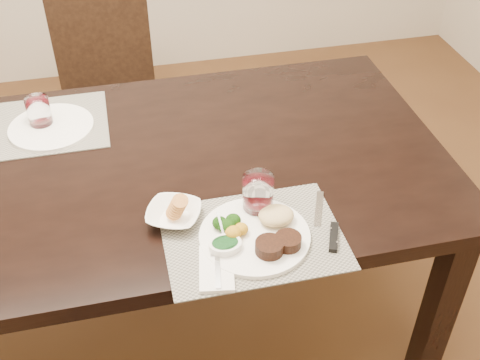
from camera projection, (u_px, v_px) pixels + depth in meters
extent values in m
plane|color=#462A16|center=(142.00, 326.00, 2.25)|extent=(4.50, 4.50, 0.00)
cube|color=black|center=(117.00, 175.00, 1.80)|extent=(2.00, 1.00, 0.05)
cube|color=black|center=(439.00, 309.00, 1.88)|extent=(0.08, 0.08, 0.70)
cube|color=black|center=(344.00, 153.00, 2.51)|extent=(0.08, 0.08, 0.70)
cube|color=black|center=(112.00, 109.00, 2.62)|extent=(0.42, 0.42, 0.04)
cube|color=black|center=(80.00, 180.00, 2.60)|extent=(0.04, 0.04, 0.41)
cube|color=black|center=(163.00, 169.00, 2.66)|extent=(0.04, 0.04, 0.41)
cube|color=black|center=(78.00, 134.00, 2.87)|extent=(0.04, 0.04, 0.41)
cube|color=black|center=(153.00, 124.00, 2.93)|extent=(0.04, 0.04, 0.41)
cube|color=black|center=(102.00, 38.00, 2.61)|extent=(0.42, 0.04, 0.45)
cube|color=gray|center=(253.00, 237.00, 1.55)|extent=(0.46, 0.34, 0.00)
cube|color=gray|center=(35.00, 126.00, 1.95)|extent=(0.46, 0.34, 0.00)
cylinder|color=white|center=(255.00, 236.00, 1.55)|extent=(0.29, 0.29, 0.01)
cylinder|color=black|center=(269.00, 247.00, 1.49)|extent=(0.07, 0.07, 0.03)
cylinder|color=black|center=(288.00, 241.00, 1.50)|extent=(0.07, 0.07, 0.03)
ellipsoid|color=#D8B981|center=(276.00, 215.00, 1.57)|extent=(0.09, 0.08, 0.04)
ellipsoid|color=#1A430C|center=(227.00, 226.00, 1.54)|extent=(0.05, 0.05, 0.04)
ellipsoid|color=#BF8218|center=(233.00, 233.00, 1.52)|extent=(0.04, 0.04, 0.03)
cube|color=white|center=(216.00, 268.00, 1.46)|extent=(0.11, 0.16, 0.01)
cube|color=silver|center=(218.00, 272.00, 1.44)|extent=(0.03, 0.11, 0.00)
cube|color=silver|center=(214.00, 251.00, 1.50)|extent=(0.03, 0.04, 0.00)
cube|color=silver|center=(319.00, 208.00, 1.63)|extent=(0.07, 0.14, 0.00)
cube|color=black|center=(334.00, 237.00, 1.54)|extent=(0.06, 0.10, 0.01)
imported|color=white|center=(174.00, 214.00, 1.59)|extent=(0.19, 0.19, 0.03)
cylinder|color=#BE7E3B|center=(173.00, 208.00, 1.58)|extent=(0.04, 0.05, 0.04)
cylinder|color=white|center=(225.00, 247.00, 1.50)|extent=(0.08, 0.08, 0.03)
cylinder|color=#0C3813|center=(225.00, 244.00, 1.49)|extent=(0.07, 0.07, 0.01)
cube|color=silver|center=(220.00, 223.00, 1.52)|extent=(0.01, 0.05, 0.04)
cylinder|color=white|center=(258.00, 194.00, 1.60)|extent=(0.08, 0.08, 0.11)
cylinder|color=#39050A|center=(258.00, 206.00, 1.62)|extent=(0.07, 0.07, 0.03)
cylinder|color=white|center=(51.00, 127.00, 1.93)|extent=(0.27, 0.27, 0.01)
cylinder|color=white|center=(39.00, 112.00, 1.92)|extent=(0.07, 0.07, 0.10)
cylinder|color=#39050A|center=(42.00, 122.00, 1.94)|extent=(0.06, 0.06, 0.03)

